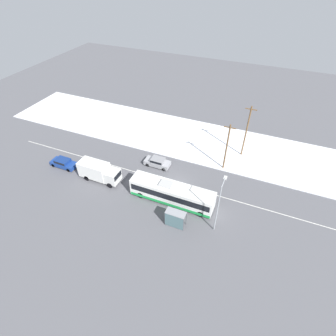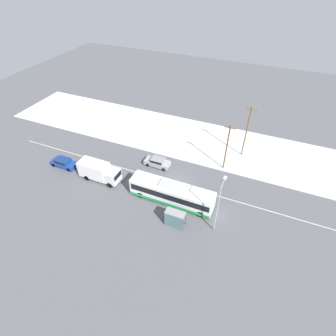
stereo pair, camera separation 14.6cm
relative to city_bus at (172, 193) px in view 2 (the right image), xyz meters
name	(u,v)px [view 2 (the right image)]	position (x,y,z in m)	size (l,w,h in m)	color
ground_plane	(177,184)	(-0.64, 3.56, -1.54)	(120.00, 120.00, 0.00)	#56565B
snow_lot	(201,141)	(-0.64, 16.11, -1.48)	(80.00, 13.57, 0.12)	white
lane_marking_center	(177,184)	(-0.64, 3.56, -1.53)	(60.00, 0.12, 0.00)	silver
city_bus	(172,193)	(0.00, 0.00, 0.00)	(12.01, 2.57, 3.14)	white
box_truck	(99,171)	(-12.11, -0.08, 0.10)	(6.53, 2.30, 2.96)	silver
sedan_car	(158,162)	(-5.19, 6.42, -0.73)	(4.23, 1.80, 1.48)	#9E9EA3
parked_car_near_truck	(64,162)	(-19.37, 0.23, -0.75)	(4.39, 1.80, 1.43)	navy
pedestrian_at_stop	(174,213)	(1.53, -2.83, -0.45)	(0.64, 0.28, 1.77)	#23232D
bus_shelter	(174,218)	(2.02, -3.97, 0.13)	(2.60, 1.20, 2.40)	gray
streetlamp	(219,202)	(6.89, -2.12, 3.24)	(0.36, 2.21, 7.68)	#9EA3A8
utility_pole_roadside	(227,147)	(5.01, 10.06, 2.76)	(1.80, 0.24, 8.22)	brown
utility_pole_snowlot	(247,131)	(7.06, 14.85, 3.30)	(1.80, 0.24, 9.29)	brown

